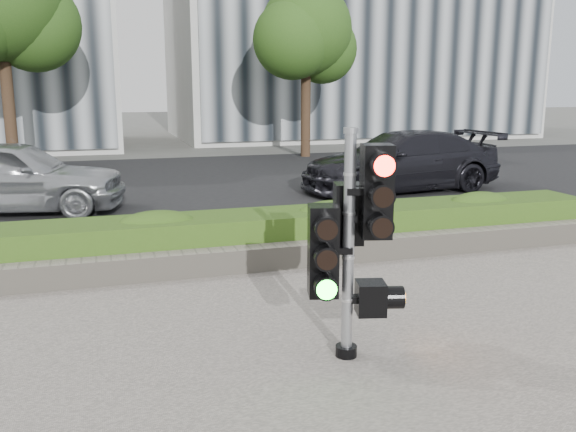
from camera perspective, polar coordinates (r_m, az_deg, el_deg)
The scene contains 10 objects.
ground at distance 7.00m, azimuth 0.09°, elevation -9.70°, with size 120.00×120.00×0.00m, color #51514C.
road at distance 16.52m, azimuth -10.33°, elevation 2.83°, with size 60.00×13.00×0.02m, color black.
curb at distance 9.88m, azimuth -5.38°, elevation -2.87°, with size 60.00×0.25×0.12m, color gray.
stone_wall at distance 8.67m, azimuth -3.67°, elevation -4.01°, with size 12.00×0.32×0.34m, color gray.
hedge at distance 9.24m, azimuth -4.64°, elevation -1.93°, with size 12.00×1.00×0.68m, color olive.
building_right at distance 33.96m, azimuth 5.47°, elevation 17.71°, with size 18.00×10.00×12.00m, color #B7B7B2.
tree_right at distance 23.07m, azimuth 1.62°, elevation 16.70°, with size 4.10×3.58×6.53m.
traffic_signal at distance 5.72m, azimuth 5.94°, elevation -1.63°, with size 0.80×0.65×2.20m.
car_silver at distance 13.76m, azimuth -24.49°, elevation 3.42°, with size 1.82×4.53×1.54m, color #A9ACB0.
car_dark at distance 15.55m, azimuth 10.48°, elevation 5.07°, with size 2.09×5.14×1.49m, color black.
Camera 1 is at (-1.94, -6.21, 2.59)m, focal length 38.00 mm.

